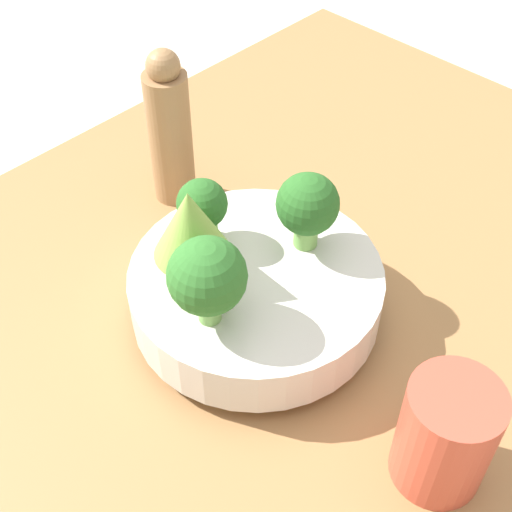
% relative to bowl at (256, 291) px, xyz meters
% --- Properties ---
extents(ground_plane, '(6.00, 6.00, 0.00)m').
position_rel_bowl_xyz_m(ground_plane, '(-0.01, 0.03, -0.07)').
color(ground_plane, beige).
extents(table, '(1.01, 0.77, 0.03)m').
position_rel_bowl_xyz_m(table, '(-0.01, 0.03, -0.05)').
color(table, '#9E7042').
rests_on(table, ground_plane).
extents(bowl, '(0.23, 0.23, 0.06)m').
position_rel_bowl_xyz_m(bowl, '(0.00, 0.00, 0.00)').
color(bowl, silver).
rests_on(bowl, table).
extents(romanesco_piece_near, '(0.07, 0.07, 0.09)m').
position_rel_bowl_xyz_m(romanesco_piece_near, '(0.04, -0.04, 0.08)').
color(romanesco_piece_near, '#609347').
rests_on(romanesco_piece_near, bowl).
extents(broccoli_floret_front, '(0.05, 0.05, 0.06)m').
position_rel_bowl_xyz_m(broccoli_floret_front, '(0.00, -0.06, 0.06)').
color(broccoli_floret_front, '#7AB256').
rests_on(broccoli_floret_front, bowl).
extents(broccoli_floret_left, '(0.06, 0.06, 0.08)m').
position_rel_bowl_xyz_m(broccoli_floret_left, '(-0.06, 0.01, 0.07)').
color(broccoli_floret_left, '#7AB256').
rests_on(broccoli_floret_left, bowl).
extents(broccoli_floret_right, '(0.06, 0.06, 0.08)m').
position_rel_bowl_xyz_m(broccoli_floret_right, '(0.06, 0.01, 0.07)').
color(broccoli_floret_right, '#7AB256').
rests_on(broccoli_floret_right, bowl).
extents(cup, '(0.07, 0.07, 0.10)m').
position_rel_bowl_xyz_m(cup, '(0.01, 0.21, 0.01)').
color(cup, '#C64C38').
rests_on(cup, table).
extents(pepper_mill, '(0.05, 0.05, 0.17)m').
position_rel_bowl_xyz_m(pepper_mill, '(-0.07, -0.19, 0.05)').
color(pepper_mill, '#997047').
rests_on(pepper_mill, table).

